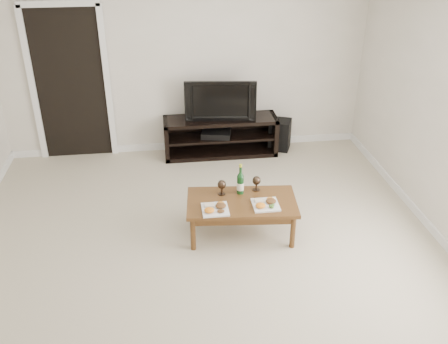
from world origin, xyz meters
TOP-DOWN VIEW (x-y plane):
  - floor at (0.00, 0.00)m, footprint 5.50×5.50m
  - back_wall at (0.00, 2.77)m, footprint 5.00×0.04m
  - doorway at (-1.55, 2.73)m, footprint 0.90×0.02m
  - media_console at (0.45, 2.50)m, footprint 1.59×0.45m
  - television at (0.45, 2.50)m, footprint 0.98×0.24m
  - av_receiver at (0.38, 2.48)m, footprint 0.45×0.38m
  - subwoofer at (1.33, 2.57)m, footprint 0.38×0.38m
  - coffee_table at (0.42, 0.49)m, footprint 1.20×0.73m
  - plate_left at (0.13, 0.34)m, footprint 0.27×0.27m
  - plate_right at (0.65, 0.37)m, footprint 0.27×0.27m
  - wine_bottle at (0.43, 0.65)m, footprint 0.07×0.07m
  - goblet_left at (0.23, 0.65)m, footprint 0.09×0.09m
  - goblet_right at (0.62, 0.69)m, footprint 0.09×0.09m

SIDE VIEW (x-z plane):
  - floor at x=0.00m, z-range 0.00..0.00m
  - coffee_table at x=0.42m, z-range 0.00..0.42m
  - subwoofer at x=1.33m, z-range 0.00..0.44m
  - media_console at x=0.45m, z-range 0.00..0.55m
  - av_receiver at x=0.38m, z-range 0.29..0.36m
  - plate_left at x=0.13m, z-range 0.42..0.49m
  - plate_right at x=0.65m, z-range 0.42..0.49m
  - goblet_left at x=0.23m, z-range 0.42..0.59m
  - goblet_right at x=0.62m, z-range 0.42..0.59m
  - wine_bottle at x=0.43m, z-range 0.42..0.77m
  - television at x=0.45m, z-range 0.55..1.11m
  - doorway at x=-1.55m, z-range 0.00..2.05m
  - back_wall at x=0.00m, z-range 0.00..2.60m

